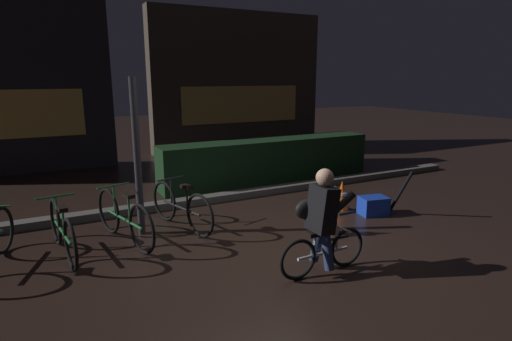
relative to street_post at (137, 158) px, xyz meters
name	(u,v)px	position (x,y,z in m)	size (l,w,h in m)	color
ground_plane	(263,246)	(1.36, -1.20, -1.12)	(40.00, 40.00, 0.00)	black
sidewalk_curb	(206,199)	(1.36, 1.00, -1.06)	(12.00, 0.24, 0.12)	#56544F
hedge_row	(269,160)	(3.16, 1.90, -0.66)	(4.80, 0.70, 0.91)	black
storefront_left	(0,67)	(-1.86, 5.30, 1.33)	(4.68, 0.54, 4.92)	#262328
storefront_right	(238,82)	(4.35, 6.00, 0.95)	(5.49, 0.54, 4.15)	#42382D
street_post	(137,158)	(0.00, 0.00, 0.00)	(0.10, 0.10, 2.23)	#2D2D33
parked_bike_left_mid	(62,231)	(-1.04, -0.32, -0.78)	(0.46, 1.58, 0.73)	black
parked_bike_center_left	(124,218)	(-0.27, -0.23, -0.77)	(0.54, 1.62, 0.77)	black
parked_bike_center_right	(181,207)	(0.58, -0.06, -0.78)	(0.53, 1.55, 0.73)	black
traffic_cone_near	(331,218)	(2.41, -1.30, -0.86)	(0.36, 0.36, 0.53)	black
traffic_cone_far	(342,196)	(3.23, -0.51, -0.86)	(0.36, 0.36, 0.53)	black
blue_crate	(373,206)	(3.59, -0.90, -0.97)	(0.44, 0.32, 0.30)	#193DB7
cyclist	(321,221)	(1.58, -2.18, -0.49)	(1.19, 0.51, 1.25)	black
closed_umbrella	(400,193)	(3.91, -1.15, -0.72)	(0.05, 0.05, 0.85)	black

